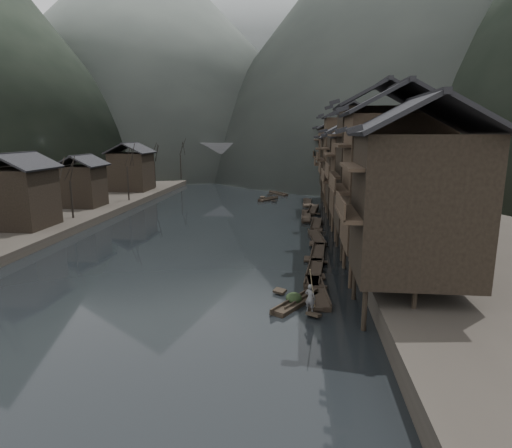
# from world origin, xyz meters

# --- Properties ---
(water) EXTENTS (300.00, 300.00, 0.00)m
(water) POSITION_xyz_m (0.00, 0.00, 0.00)
(water) COLOR black
(water) RESTS_ON ground
(right_bank) EXTENTS (40.00, 200.00, 1.80)m
(right_bank) POSITION_xyz_m (35.00, 40.00, 0.90)
(right_bank) COLOR #2D2823
(right_bank) RESTS_ON ground
(left_bank) EXTENTS (40.00, 200.00, 1.20)m
(left_bank) POSITION_xyz_m (-35.00, 40.00, 0.60)
(left_bank) COLOR #2D2823
(left_bank) RESTS_ON ground
(stilt_houses) EXTENTS (9.00, 67.60, 15.91)m
(stilt_houses) POSITION_xyz_m (17.28, 18.96, 8.98)
(stilt_houses) COLOR black
(stilt_houses) RESTS_ON ground
(left_houses) EXTENTS (8.10, 53.20, 8.73)m
(left_houses) POSITION_xyz_m (-20.50, 20.12, 5.66)
(left_houses) COLOR black
(left_houses) RESTS_ON left_bank
(bare_trees) EXTENTS (3.99, 73.65, 7.99)m
(bare_trees) POSITION_xyz_m (-17.00, 26.77, 6.72)
(bare_trees) COLOR black
(bare_trees) RESTS_ON left_bank
(moored_sampans) EXTENTS (2.76, 47.33, 0.47)m
(moored_sampans) POSITION_xyz_m (11.93, 15.10, 0.20)
(moored_sampans) COLOR black
(moored_sampans) RESTS_ON water
(midriver_boats) EXTENTS (5.04, 12.40, 0.44)m
(midriver_boats) POSITION_xyz_m (5.68, 42.35, 0.20)
(midriver_boats) COLOR black
(midriver_boats) RESTS_ON water
(stone_bridge) EXTENTS (40.00, 6.00, 9.00)m
(stone_bridge) POSITION_xyz_m (-0.00, 72.00, 5.11)
(stone_bridge) COLOR #4C4C4F
(stone_bridge) RESTS_ON ground
(hills) EXTENTS (320.00, 380.00, 123.62)m
(hills) POSITION_xyz_m (7.81, 168.92, 56.04)
(hills) COLOR black
(hills) RESTS_ON ground
(hero_sampan) EXTENTS (3.34, 4.76, 0.44)m
(hero_sampan) POSITION_xyz_m (10.21, -7.03, 0.20)
(hero_sampan) COLOR black
(hero_sampan) RESTS_ON water
(cargo_heap) EXTENTS (1.11, 1.45, 0.67)m
(cargo_heap) POSITION_xyz_m (10.09, -6.83, 0.77)
(cargo_heap) COLOR black
(cargo_heap) RESTS_ON hero_sampan
(boatman) EXTENTS (0.80, 0.68, 1.86)m
(boatman) POSITION_xyz_m (11.12, -8.54, 1.36)
(boatman) COLOR #555658
(boatman) RESTS_ON hero_sampan
(bamboo_pole) EXTENTS (0.65, 2.17, 4.12)m
(bamboo_pole) POSITION_xyz_m (11.32, -8.54, 4.35)
(bamboo_pole) COLOR #8C7A51
(bamboo_pole) RESTS_ON boatman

